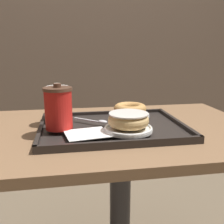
# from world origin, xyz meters

# --- Properties ---
(wall_behind) EXTENTS (8.00, 0.05, 2.40)m
(wall_behind) POSITION_xyz_m (0.00, 1.10, 1.20)
(wall_behind) COLOR #7A6656
(wall_behind) RESTS_ON ground_plane
(cafe_table) EXTENTS (1.00, 0.67, 0.72)m
(cafe_table) POSITION_xyz_m (0.00, 0.00, 0.57)
(cafe_table) COLOR #846042
(cafe_table) RESTS_ON ground_plane
(serving_tray) EXTENTS (0.49, 0.37, 0.02)m
(serving_tray) POSITION_xyz_m (-0.04, -0.02, 0.73)
(serving_tray) COLOR #282321
(serving_tray) RESTS_ON cafe_table
(napkin_paper) EXTENTS (0.14, 0.13, 0.00)m
(napkin_paper) POSITION_xyz_m (-0.13, -0.13, 0.75)
(napkin_paper) COLOR white
(napkin_paper) RESTS_ON serving_tray
(coffee_cup_front) EXTENTS (0.09, 0.09, 0.15)m
(coffee_cup_front) POSITION_xyz_m (-0.22, -0.05, 0.82)
(coffee_cup_front) COLOR red
(coffee_cup_front) RESTS_ON serving_tray
(coffee_cup_rear) EXTENTS (0.08, 0.08, 0.13)m
(coffee_cup_rear) POSITION_xyz_m (-0.22, 0.07, 0.81)
(coffee_cup_rear) COLOR white
(coffee_cup_rear) RESTS_ON serving_tray
(plate_with_chocolate_donut) EXTENTS (0.15, 0.15, 0.01)m
(plate_with_chocolate_donut) POSITION_xyz_m (-0.00, -0.12, 0.75)
(plate_with_chocolate_donut) COLOR white
(plate_with_chocolate_donut) RESTS_ON serving_tray
(donut_chocolate_glazed) EXTENTS (0.13, 0.13, 0.04)m
(donut_chocolate_glazed) POSITION_xyz_m (-0.00, -0.12, 0.78)
(donut_chocolate_glazed) COLOR #DBB270
(donut_chocolate_glazed) RESTS_ON plate_with_chocolate_donut
(plate_with_plain_donut) EXTENTS (0.15, 0.15, 0.01)m
(plate_with_plain_donut) POSITION_xyz_m (0.05, 0.05, 0.75)
(plate_with_plain_donut) COLOR white
(plate_with_plain_donut) RESTS_ON serving_tray
(donut_plain) EXTENTS (0.12, 0.12, 0.03)m
(donut_plain) POSITION_xyz_m (0.05, 0.05, 0.78)
(donut_plain) COLOR tan
(donut_plain) RESTS_ON plate_with_plain_donut
(spoon) EXTENTS (0.12, 0.10, 0.01)m
(spoon) POSITION_xyz_m (-0.08, -0.01, 0.75)
(spoon) COLOR silver
(spoon) RESTS_ON serving_tray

